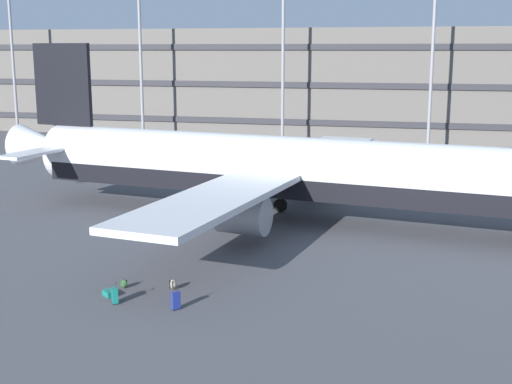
% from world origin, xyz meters
% --- Properties ---
extents(ground_plane, '(600.00, 600.00, 0.00)m').
position_xyz_m(ground_plane, '(0.00, 0.00, 0.00)').
color(ground_plane, '#4C4C51').
extents(terminal_structure, '(143.45, 20.16, 13.51)m').
position_xyz_m(terminal_structure, '(0.00, 49.54, 6.75)').
color(terminal_structure, '#605B56').
rests_on(terminal_structure, ground_plane).
extents(airliner, '(43.63, 35.43, 11.41)m').
position_xyz_m(airliner, '(-0.49, 0.02, 3.26)').
color(airliner, silver).
rests_on(airliner, ground_plane).
extents(light_mast_far_left, '(1.80, 0.50, 22.16)m').
position_xyz_m(light_mast_far_left, '(-42.60, 34.12, 12.78)').
color(light_mast_far_left, gray).
rests_on(light_mast_far_left, ground_plane).
extents(light_mast_left, '(1.80, 0.50, 25.45)m').
position_xyz_m(light_mast_left, '(-25.38, 34.12, 14.46)').
color(light_mast_left, gray).
rests_on(light_mast_left, ground_plane).
extents(light_mast_center_left, '(1.80, 0.50, 23.64)m').
position_xyz_m(light_mast_center_left, '(-8.08, 34.12, 13.54)').
color(light_mast_center_left, gray).
rests_on(light_mast_center_left, ground_plane).
extents(light_mast_center_right, '(1.80, 0.50, 23.93)m').
position_xyz_m(light_mast_center_right, '(8.27, 34.12, 13.68)').
color(light_mast_center_right, gray).
rests_on(light_mast_center_right, ground_plane).
extents(suitcase_navy, '(0.43, 0.47, 0.95)m').
position_xyz_m(suitcase_navy, '(-4.64, -17.15, 0.38)').
color(suitcase_navy, '#147266').
rests_on(suitcase_navy, ground_plane).
extents(suitcase_small, '(0.40, 0.40, 1.02)m').
position_xyz_m(suitcase_small, '(-1.77, -17.18, 0.43)').
color(suitcase_small, navy).
rests_on(suitcase_small, ground_plane).
extents(suitcase_large, '(0.78, 0.74, 0.25)m').
position_xyz_m(suitcase_large, '(-5.31, -16.33, 0.12)').
color(suitcase_large, '#147266').
rests_on(suitcase_large, ground_plane).
extents(backpack_scuffed, '(0.36, 0.26, 0.47)m').
position_xyz_m(backpack_scuffed, '(-5.11, -15.20, 0.20)').
color(backpack_scuffed, '#264C26').
rests_on(backpack_scuffed, ground_plane).
extents(backpack_silver, '(0.43, 0.39, 0.53)m').
position_xyz_m(backpack_silver, '(-2.81, -14.79, 0.23)').
color(backpack_silver, gray).
rests_on(backpack_silver, ground_plane).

